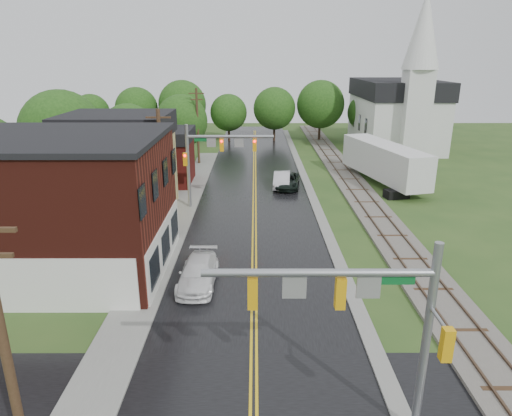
{
  "coord_description": "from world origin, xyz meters",
  "views": [
    {
      "loc": [
        0.07,
        -10.62,
        12.51
      ],
      "look_at": [
        0.11,
        16.39,
        3.5
      ],
      "focal_mm": 32.0,
      "sensor_mm": 36.0,
      "label": 1
    }
  ],
  "objects_px": {
    "traffic_signal_far": "(213,151)",
    "suv_dark": "(287,181)",
    "pickup_white": "(198,273)",
    "semi_trailer": "(384,161)",
    "brick_building": "(43,205)",
    "tree_left_b": "(63,133)",
    "tree_left_e": "(183,122)",
    "utility_pole_c": "(198,125)",
    "sedan_silver": "(282,180)",
    "utility_pole_a": "(6,354)",
    "tree_left_c": "(130,132)",
    "utility_pole_b": "(162,168)",
    "traffic_signal_near": "(363,308)",
    "church": "(399,107)"
  },
  "relations": [
    {
      "from": "tree_left_e",
      "to": "suv_dark",
      "type": "xyz_separation_m",
      "value": [
        12.1,
        -12.58,
        -4.12
      ]
    },
    {
      "from": "traffic_signal_far",
      "to": "sedan_silver",
      "type": "height_order",
      "value": "traffic_signal_far"
    },
    {
      "from": "pickup_white",
      "to": "brick_building",
      "type": "bearing_deg",
      "value": 169.22
    },
    {
      "from": "utility_pole_c",
      "to": "suv_dark",
      "type": "xyz_separation_m",
      "value": [
        10.05,
        -10.68,
        -4.02
      ]
    },
    {
      "from": "traffic_signal_near",
      "to": "semi_trailer",
      "type": "distance_m",
      "value": 34.23
    },
    {
      "from": "church",
      "to": "pickup_white",
      "type": "xyz_separation_m",
      "value": [
        -23.2,
        -40.81,
        -5.11
      ]
    },
    {
      "from": "utility_pole_b",
      "to": "suv_dark",
      "type": "height_order",
      "value": "utility_pole_b"
    },
    {
      "from": "utility_pole_a",
      "to": "tree_left_c",
      "type": "height_order",
      "value": "utility_pole_a"
    },
    {
      "from": "utility_pole_a",
      "to": "utility_pole_c",
      "type": "bearing_deg",
      "value": 90.0
    },
    {
      "from": "sedan_silver",
      "to": "semi_trailer",
      "type": "height_order",
      "value": "semi_trailer"
    },
    {
      "from": "brick_building",
      "to": "tree_left_c",
      "type": "height_order",
      "value": "brick_building"
    },
    {
      "from": "pickup_white",
      "to": "semi_trailer",
      "type": "relative_size",
      "value": 0.37
    },
    {
      "from": "utility_pole_a",
      "to": "tree_left_b",
      "type": "bearing_deg",
      "value": 109.1
    },
    {
      "from": "utility_pole_c",
      "to": "pickup_white",
      "type": "height_order",
      "value": "utility_pole_c"
    },
    {
      "from": "tree_left_b",
      "to": "sedan_silver",
      "type": "distance_m",
      "value": 21.23
    },
    {
      "from": "traffic_signal_far",
      "to": "traffic_signal_near",
      "type": "bearing_deg",
      "value": -74.48
    },
    {
      "from": "traffic_signal_near",
      "to": "pickup_white",
      "type": "bearing_deg",
      "value": 121.41
    },
    {
      "from": "tree_left_e",
      "to": "sedan_silver",
      "type": "bearing_deg",
      "value": -46.83
    },
    {
      "from": "tree_left_b",
      "to": "pickup_white",
      "type": "xyz_separation_m",
      "value": [
        14.65,
        -18.97,
        -5.0
      ]
    },
    {
      "from": "church",
      "to": "suv_dark",
      "type": "height_order",
      "value": "church"
    },
    {
      "from": "utility_pole_c",
      "to": "pickup_white",
      "type": "distance_m",
      "value": 31.54
    },
    {
      "from": "traffic_signal_far",
      "to": "suv_dark",
      "type": "height_order",
      "value": "traffic_signal_far"
    },
    {
      "from": "traffic_signal_near",
      "to": "utility_pole_b",
      "type": "distance_m",
      "value": 22.49
    },
    {
      "from": "traffic_signal_near",
      "to": "suv_dark",
      "type": "relative_size",
      "value": 1.46
    },
    {
      "from": "tree_left_c",
      "to": "pickup_white",
      "type": "distance_m",
      "value": 29.24
    },
    {
      "from": "traffic_signal_near",
      "to": "utility_pole_a",
      "type": "height_order",
      "value": "utility_pole_a"
    },
    {
      "from": "church",
      "to": "tree_left_e",
      "type": "xyz_separation_m",
      "value": [
        -28.85,
        -7.84,
        -1.02
      ]
    },
    {
      "from": "tree_left_c",
      "to": "tree_left_e",
      "type": "relative_size",
      "value": 0.94
    },
    {
      "from": "traffic_signal_far",
      "to": "tree_left_b",
      "type": "distance_m",
      "value": 15.21
    },
    {
      "from": "utility_pole_c",
      "to": "sedan_silver",
      "type": "distance_m",
      "value": 14.69
    },
    {
      "from": "traffic_signal_near",
      "to": "tree_left_e",
      "type": "height_order",
      "value": "tree_left_e"
    },
    {
      "from": "utility_pole_a",
      "to": "pickup_white",
      "type": "bearing_deg",
      "value": 74.44
    },
    {
      "from": "tree_left_c",
      "to": "suv_dark",
      "type": "bearing_deg",
      "value": -21.04
    },
    {
      "from": "semi_trailer",
      "to": "sedan_silver",
      "type": "bearing_deg",
      "value": -173.55
    },
    {
      "from": "traffic_signal_far",
      "to": "suv_dark",
      "type": "distance_m",
      "value": 10.17
    },
    {
      "from": "brick_building",
      "to": "traffic_signal_far",
      "type": "bearing_deg",
      "value": 53.08
    },
    {
      "from": "tree_left_e",
      "to": "pickup_white",
      "type": "xyz_separation_m",
      "value": [
        5.65,
        -32.97,
        -4.09
      ]
    },
    {
      "from": "tree_left_b",
      "to": "semi_trailer",
      "type": "relative_size",
      "value": 0.71
    },
    {
      "from": "tree_left_c",
      "to": "tree_left_e",
      "type": "xyz_separation_m",
      "value": [
        5.0,
        6.0,
        0.3
      ]
    },
    {
      "from": "utility_pole_b",
      "to": "tree_left_e",
      "type": "xyz_separation_m",
      "value": [
        -2.05,
        23.9,
        0.09
      ]
    },
    {
      "from": "brick_building",
      "to": "traffic_signal_far",
      "type": "relative_size",
      "value": 1.95
    },
    {
      "from": "tree_left_e",
      "to": "suv_dark",
      "type": "bearing_deg",
      "value": -46.11
    },
    {
      "from": "traffic_signal_far",
      "to": "utility_pole_c",
      "type": "distance_m",
      "value": 17.33
    },
    {
      "from": "sedan_silver",
      "to": "pickup_white",
      "type": "distance_m",
      "value": 21.46
    },
    {
      "from": "tree_left_c",
      "to": "semi_trailer",
      "type": "bearing_deg",
      "value": -10.82
    },
    {
      "from": "utility_pole_a",
      "to": "pickup_white",
      "type": "xyz_separation_m",
      "value": [
        3.6,
        12.93,
        -4.0
      ]
    },
    {
      "from": "tree_left_b",
      "to": "tree_left_e",
      "type": "height_order",
      "value": "tree_left_b"
    },
    {
      "from": "utility_pole_c",
      "to": "pickup_white",
      "type": "relative_size",
      "value": 1.81
    },
    {
      "from": "traffic_signal_far",
      "to": "brick_building",
      "type": "bearing_deg",
      "value": -126.92
    },
    {
      "from": "suv_dark",
      "to": "pickup_white",
      "type": "relative_size",
      "value": 1.01
    }
  ]
}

